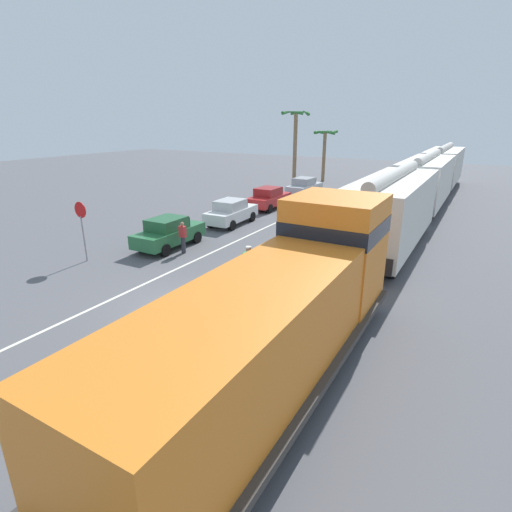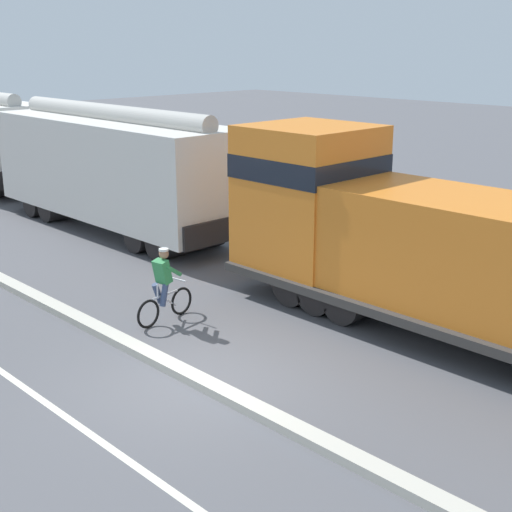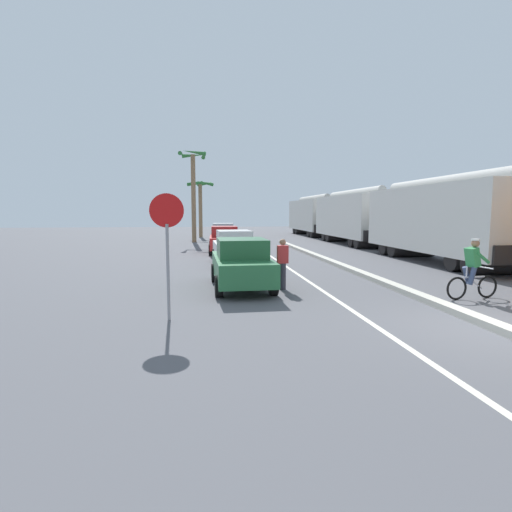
% 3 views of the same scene
% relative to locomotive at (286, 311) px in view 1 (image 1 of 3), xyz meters
% --- Properties ---
extents(ground_plane, '(120.00, 120.00, 0.00)m').
position_rel_locomotive_xyz_m(ground_plane, '(-5.29, 1.60, -1.80)').
color(ground_plane, '#56565B').
extents(median_curb, '(0.36, 36.00, 0.16)m').
position_rel_locomotive_xyz_m(median_curb, '(-5.29, 7.60, -1.72)').
color(median_curb, beige).
rests_on(median_curb, ground).
extents(lane_stripe, '(0.14, 36.00, 0.01)m').
position_rel_locomotive_xyz_m(lane_stripe, '(-7.69, 7.60, -1.79)').
color(lane_stripe, silver).
rests_on(lane_stripe, ground).
extents(locomotive, '(3.10, 11.61, 4.20)m').
position_rel_locomotive_xyz_m(locomotive, '(0.00, 0.00, 0.00)').
color(locomotive, orange).
rests_on(locomotive, ground).
extents(hopper_car_lead, '(2.90, 10.60, 4.18)m').
position_rel_locomotive_xyz_m(hopper_car_lead, '(0.00, 12.16, 0.28)').
color(hopper_car_lead, silver).
rests_on(hopper_car_lead, ground).
extents(hopper_car_middle, '(2.90, 10.60, 4.18)m').
position_rel_locomotive_xyz_m(hopper_car_middle, '(0.00, 23.76, 0.28)').
color(hopper_car_middle, silver).
rests_on(hopper_car_middle, ground).
extents(hopper_car_trailing, '(2.90, 10.60, 4.18)m').
position_rel_locomotive_xyz_m(hopper_car_trailing, '(0.00, 35.36, 0.28)').
color(hopper_car_trailing, beige).
rests_on(hopper_car_trailing, ground).
extents(parked_car_green, '(1.91, 4.24, 1.62)m').
position_rel_locomotive_xyz_m(parked_car_green, '(-10.18, 6.91, -0.98)').
color(parked_car_green, '#286B3D').
rests_on(parked_car_green, ground).
extents(parked_car_white, '(1.96, 4.26, 1.62)m').
position_rel_locomotive_xyz_m(parked_car_white, '(-10.01, 12.68, -0.98)').
color(parked_car_white, silver).
rests_on(parked_car_white, ground).
extents(parked_car_red, '(1.91, 4.24, 1.62)m').
position_rel_locomotive_xyz_m(parked_car_red, '(-10.19, 18.15, -0.98)').
color(parked_car_red, red).
rests_on(parked_car_red, ground).
extents(parked_car_silver, '(1.96, 4.26, 1.62)m').
position_rel_locomotive_xyz_m(parked_car_silver, '(-9.97, 24.44, -0.98)').
color(parked_car_silver, '#B7BABF').
rests_on(parked_car_silver, ground).
extents(cyclist, '(1.70, 0.51, 1.71)m').
position_rel_locomotive_xyz_m(cyclist, '(-3.83, 4.46, -0.98)').
color(cyclist, black).
rests_on(cyclist, ground).
extents(stop_sign, '(0.76, 0.08, 2.88)m').
position_rel_locomotive_xyz_m(stop_sign, '(-12.17, 3.27, 0.23)').
color(stop_sign, gray).
rests_on(stop_sign, ground).
extents(palm_tree_near, '(2.25, 2.26, 7.40)m').
position_rel_locomotive_xyz_m(palm_tree_near, '(-12.20, 27.12, 3.32)').
color(palm_tree_near, '#846647').
rests_on(palm_tree_near, ground).
extents(palm_tree_far, '(2.71, 2.78, 5.51)m').
position_rel_locomotive_xyz_m(palm_tree_far, '(-11.74, 33.65, 2.43)').
color(palm_tree_far, '#846647').
rests_on(palm_tree_far, ground).
extents(pedestrian_by_cars, '(0.34, 0.22, 1.62)m').
position_rel_locomotive_xyz_m(pedestrian_by_cars, '(-8.90, 6.52, -0.95)').
color(pedestrian_by_cars, '#33333D').
rests_on(pedestrian_by_cars, ground).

